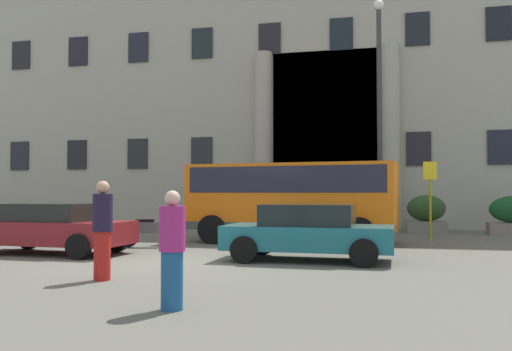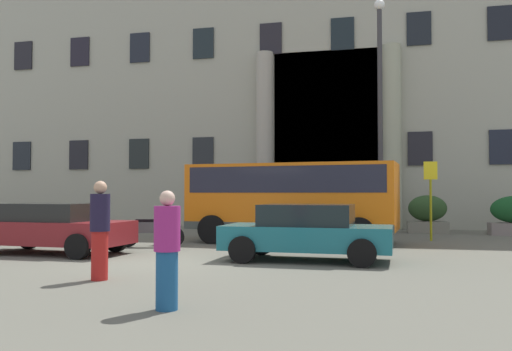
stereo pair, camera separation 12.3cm
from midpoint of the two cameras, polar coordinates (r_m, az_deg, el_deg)
ground_plane at (r=12.54m, az=-10.79°, el=-9.42°), size 80.00×64.00×0.12m
office_building_facade at (r=30.00m, az=3.11°, el=10.56°), size 33.49×9.66×16.13m
orange_minibus at (r=17.11m, az=3.71°, el=-2.13°), size 6.74×3.08×2.51m
bus_stop_sign at (r=18.72m, az=17.97°, el=-1.66°), size 0.44×0.08×2.64m
hedge_planter_west at (r=22.32m, az=17.64°, el=-4.02°), size 1.55×0.93×1.51m
hedge_planter_far_east at (r=22.41m, az=0.67°, el=-4.31°), size 2.08×0.81×1.34m
parked_hatchback_near at (r=15.00m, az=-21.26°, el=-5.22°), size 4.22×2.12×1.32m
parked_sedan_far at (r=12.64m, az=5.36°, el=-6.00°), size 3.96×2.04×1.32m
scooter_by_planter at (r=15.01m, az=4.19°, el=-6.21°), size 2.07×0.55×0.89m
motorcycle_near_kerb at (r=16.02m, az=-11.53°, el=-5.92°), size 1.93×0.70×0.89m
pedestrian_woman_with_bag at (r=7.41m, az=-9.45°, el=-7.86°), size 0.36×0.36×1.62m
pedestrian_child_trailing at (r=10.17m, az=-16.45°, el=-5.58°), size 0.36×0.36×1.81m
lamppost_plaza_centre at (r=20.60m, az=12.90°, el=7.90°), size 0.40×0.40×8.87m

